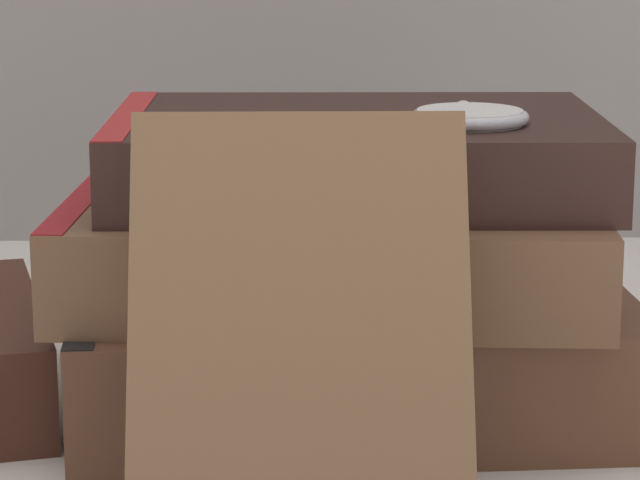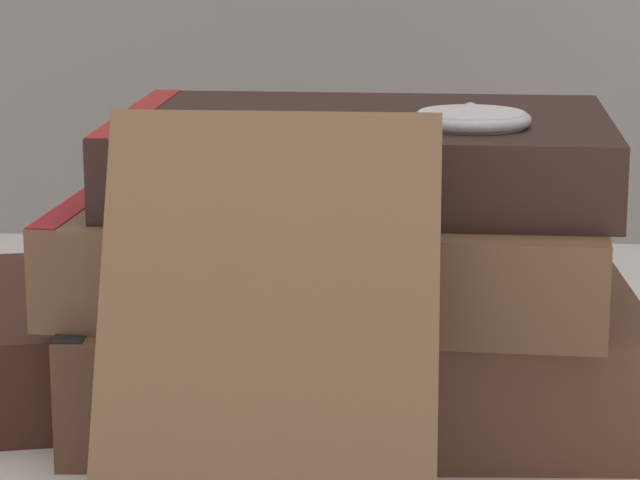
# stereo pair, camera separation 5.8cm
# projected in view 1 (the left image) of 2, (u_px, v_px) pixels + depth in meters

# --- Properties ---
(ground_plane) EXTENTS (3.00, 3.00, 0.00)m
(ground_plane) POSITION_uv_depth(u_px,v_px,m) (265.00, 438.00, 0.62)
(ground_plane) COLOR silver
(book_flat_bottom) EXTENTS (0.24, 0.17, 0.05)m
(book_flat_bottom) POSITION_uv_depth(u_px,v_px,m) (340.00, 348.00, 0.65)
(book_flat_bottom) COLOR brown
(book_flat_bottom) RESTS_ON ground_plane
(book_flat_middle) EXTENTS (0.23, 0.16, 0.04)m
(book_flat_middle) POSITION_uv_depth(u_px,v_px,m) (318.00, 246.00, 0.63)
(book_flat_middle) COLOR brown
(book_flat_middle) RESTS_ON book_flat_bottom
(book_flat_top) EXTENTS (0.21, 0.15, 0.03)m
(book_flat_top) POSITION_uv_depth(u_px,v_px,m) (344.00, 154.00, 0.63)
(book_flat_top) COLOR #331E19
(book_flat_top) RESTS_ON book_flat_middle
(book_leaning_front) EXTENTS (0.11, 0.09, 0.14)m
(book_leaning_front) POSITION_uv_depth(u_px,v_px,m) (300.00, 347.00, 0.51)
(book_leaning_front) COLOR brown
(book_leaning_front) RESTS_ON ground_plane
(pocket_watch) EXTENTS (0.05, 0.05, 0.01)m
(pocket_watch) POSITION_uv_depth(u_px,v_px,m) (470.00, 117.00, 0.61)
(pocket_watch) COLOR white
(pocket_watch) RESTS_ON book_flat_top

